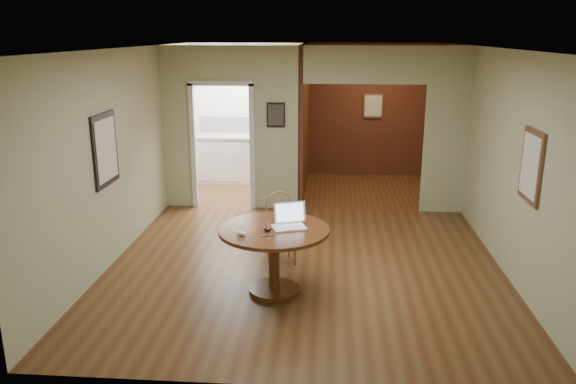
# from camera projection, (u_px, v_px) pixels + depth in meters

# --- Properties ---
(floor) EXTENTS (5.00, 5.00, 0.00)m
(floor) POSITION_uv_depth(u_px,v_px,m) (304.00, 268.00, 7.16)
(floor) COLOR #4F2A16
(floor) RESTS_ON ground
(room_shell) EXTENTS (5.20, 7.50, 5.00)m
(room_shell) POSITION_uv_depth(u_px,v_px,m) (287.00, 128.00, 9.81)
(room_shell) COLOR white
(room_shell) RESTS_ON ground
(dining_table) EXTENTS (1.25, 1.25, 0.78)m
(dining_table) POSITION_uv_depth(u_px,v_px,m) (274.00, 245.00, 6.34)
(dining_table) COLOR brown
(dining_table) RESTS_ON ground
(chair) EXTENTS (0.51, 0.51, 0.93)m
(chair) POSITION_uv_depth(u_px,v_px,m) (280.00, 224.00, 7.25)
(chair) COLOR #946034
(chair) RESTS_ON ground
(open_laptop) EXTENTS (0.43, 0.42, 0.26)m
(open_laptop) POSITION_uv_depth(u_px,v_px,m) (289.00, 221.00, 6.34)
(open_laptop) COLOR white
(open_laptop) RESTS_ON dining_table
(closed_laptop) EXTENTS (0.31, 0.20, 0.02)m
(closed_laptop) POSITION_uv_depth(u_px,v_px,m) (288.00, 220.00, 6.52)
(closed_laptop) COLOR #AAAAAE
(closed_laptop) RESTS_ON dining_table
(mouse) EXTENTS (0.14, 0.10, 0.05)m
(mouse) POSITION_uv_depth(u_px,v_px,m) (241.00, 233.00, 6.06)
(mouse) COLOR white
(mouse) RESTS_ON dining_table
(wine_glass) EXTENTS (0.09, 0.09, 0.10)m
(wine_glass) POSITION_uv_depth(u_px,v_px,m) (267.00, 227.00, 6.19)
(wine_glass) COLOR white
(wine_glass) RESTS_ON dining_table
(pen) EXTENTS (0.13, 0.03, 0.01)m
(pen) POSITION_uv_depth(u_px,v_px,m) (268.00, 236.00, 6.04)
(pen) COLOR navy
(pen) RESTS_ON dining_table
(kitchen_cabinet) EXTENTS (2.06, 0.60, 0.94)m
(kitchen_cabinet) POSITION_uv_depth(u_px,v_px,m) (247.00, 159.00, 11.16)
(kitchen_cabinet) COLOR silver
(kitchen_cabinet) RESTS_ON ground
(grocery_bag) EXTENTS (0.38, 0.35, 0.32)m
(grocery_bag) POSITION_uv_depth(u_px,v_px,m) (281.00, 128.00, 10.93)
(grocery_bag) COLOR beige
(grocery_bag) RESTS_ON kitchen_cabinet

